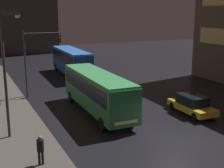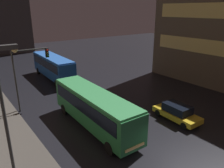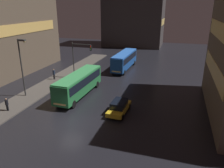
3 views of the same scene
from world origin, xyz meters
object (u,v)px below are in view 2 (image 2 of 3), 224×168
bus_near (94,106)px  bus_far (53,65)px  traffic_light_main (27,68)px  car_taxi (177,112)px  street_lamp_sidewalk (6,97)px

bus_near → bus_far: (2.77, 15.39, 0.07)m
bus_near → traffic_light_main: bearing=-64.7°
car_taxi → traffic_light_main: 14.94m
street_lamp_sidewalk → bus_far: bearing=61.5°
street_lamp_sidewalk → car_taxi: bearing=-3.8°
bus_far → traffic_light_main: bearing=56.7°
traffic_light_main → street_lamp_sidewalk: size_ratio=0.80×
street_lamp_sidewalk → traffic_light_main: bearing=68.2°
car_taxi → traffic_light_main: (-9.93, 10.59, 3.56)m
car_taxi → street_lamp_sidewalk: street_lamp_sidewalk is taller
bus_near → car_taxi: 7.74m
car_taxi → street_lamp_sidewalk: size_ratio=0.57×
car_taxi → traffic_light_main: size_ratio=0.71×
bus_far → street_lamp_sidewalk: (-9.76, -17.94, 3.32)m
bus_near → street_lamp_sidewalk: bearing=21.6°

